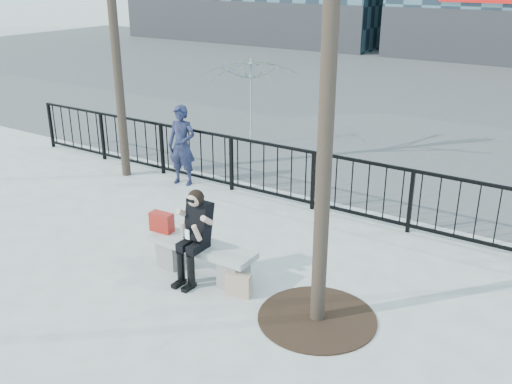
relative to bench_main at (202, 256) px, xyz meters
The scene contains 10 objects.
ground 0.30m from the bench_main, ahead, with size 120.00×120.00×0.00m, color #999894.
street_surface 15.00m from the bench_main, 90.00° to the left, with size 60.00×23.00×0.01m, color #474747.
railing 3.01m from the bench_main, 90.00° to the left, with size 14.00×0.06×1.10m.
tree_grate 1.92m from the bench_main, ahead, with size 1.50×1.50×0.02m, color black.
bench_main is the anchor object (origin of this frame).
seated_woman 0.40m from the bench_main, 90.00° to the right, with size 0.50×0.64×1.34m.
handbag 0.82m from the bench_main, behind, with size 0.35×0.17×0.29m, color #9E1B13.
shopping_bag 0.79m from the bench_main, 13.53° to the right, with size 0.35×0.13×0.33m, color #CBAE90.
standing_man 3.84m from the bench_main, 133.73° to the left, with size 0.59×0.39×1.62m, color black.
vendor_umbrella 6.58m from the bench_main, 117.60° to the left, with size 2.34×2.38×2.14m, color #C2D32E.
Camera 1 is at (4.57, -5.63, 4.11)m, focal length 40.00 mm.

